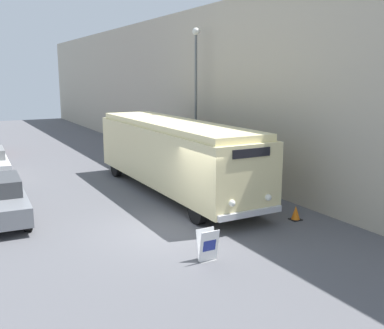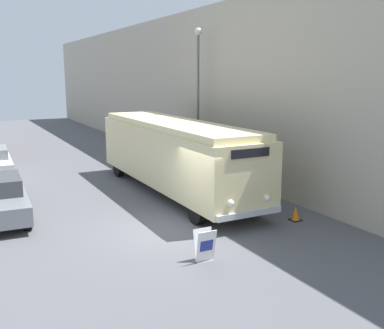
{
  "view_description": "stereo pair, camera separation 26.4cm",
  "coord_description": "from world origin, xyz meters",
  "px_view_note": "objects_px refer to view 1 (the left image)",
  "views": [
    {
      "loc": [
        -5.95,
        -12.28,
        4.92
      ],
      "look_at": [
        1.65,
        1.58,
        1.75
      ],
      "focal_mm": 42.0,
      "sensor_mm": 36.0,
      "label": 1
    },
    {
      "loc": [
        -5.71,
        -12.41,
        4.92
      ],
      "look_at": [
        1.65,
        1.58,
        1.75
      ],
      "focal_mm": 42.0,
      "sensor_mm": 36.0,
      "label": 2
    }
  ],
  "objects_px": {
    "streetlamp": "(196,82)",
    "traffic_cone": "(296,213)",
    "vintage_bus": "(173,153)",
    "sign_board": "(208,246)"
  },
  "relations": [
    {
      "from": "vintage_bus",
      "to": "streetlamp",
      "type": "xyz_separation_m",
      "value": [
        2.68,
        2.88,
        2.83
      ]
    },
    {
      "from": "streetlamp",
      "to": "traffic_cone",
      "type": "distance_m",
      "value": 9.28
    },
    {
      "from": "vintage_bus",
      "to": "traffic_cone",
      "type": "bearing_deg",
      "value": -68.94
    },
    {
      "from": "vintage_bus",
      "to": "streetlamp",
      "type": "distance_m",
      "value": 4.85
    },
    {
      "from": "vintage_bus",
      "to": "traffic_cone",
      "type": "relative_size",
      "value": 22.03
    },
    {
      "from": "sign_board",
      "to": "traffic_cone",
      "type": "height_order",
      "value": "sign_board"
    },
    {
      "from": "streetlamp",
      "to": "vintage_bus",
      "type": "bearing_deg",
      "value": -133.03
    },
    {
      "from": "vintage_bus",
      "to": "sign_board",
      "type": "height_order",
      "value": "vintage_bus"
    },
    {
      "from": "streetlamp",
      "to": "sign_board",
      "type": "bearing_deg",
      "value": -117.53
    },
    {
      "from": "vintage_bus",
      "to": "traffic_cone",
      "type": "xyz_separation_m",
      "value": [
        2.05,
        -5.32,
        -1.47
      ]
    }
  ]
}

